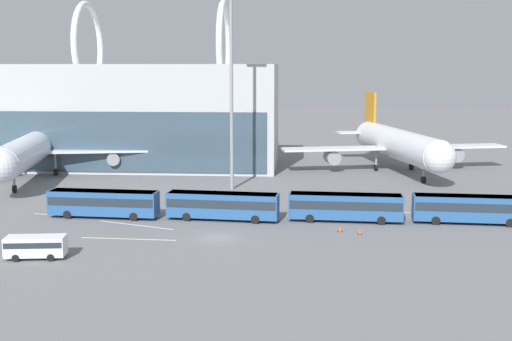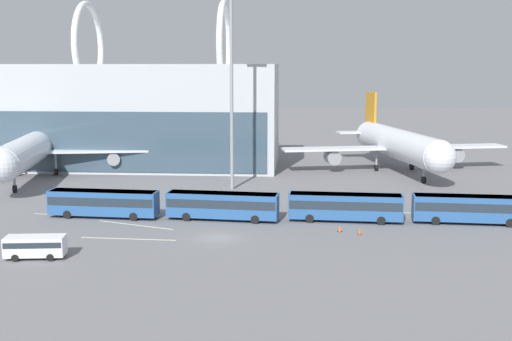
{
  "view_description": "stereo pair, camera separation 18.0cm",
  "coord_description": "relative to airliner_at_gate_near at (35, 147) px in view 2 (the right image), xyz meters",
  "views": [
    {
      "loc": [
        8.36,
        -65.41,
        17.94
      ],
      "look_at": [
        2.7,
        19.91,
        4.0
      ],
      "focal_mm": 45.0,
      "sensor_mm": 36.0,
      "label": 1
    },
    {
      "loc": [
        8.54,
        -65.4,
        17.94
      ],
      "look_at": [
        2.7,
        19.91,
        4.0
      ],
      "focal_mm": 45.0,
      "sensor_mm": 36.0,
      "label": 2
    }
  ],
  "objects": [
    {
      "name": "lane_stripe_4",
      "position": [
        13.85,
        -26.98,
        -4.81
      ],
      "size": [
        6.23,
        1.32,
        0.01
      ],
      "primitive_type": "cube",
      "rotation": [
        0.0,
        0.0,
        -0.17
      ],
      "color": "silver",
      "rests_on": "ground_plane"
    },
    {
      "name": "shuttle_bus_1",
      "position": [
        34.35,
        -28.2,
        -2.9
      ],
      "size": [
        13.35,
        3.77,
        3.26
      ],
      "rotation": [
        0.0,
        0.0,
        -0.09
      ],
      "color": "#285693",
      "rests_on": "ground_plane"
    },
    {
      "name": "shuttle_bus_3",
      "position": [
        63.09,
        -28.01,
        -2.9
      ],
      "size": [
        13.31,
        3.39,
        3.26
      ],
      "rotation": [
        0.0,
        0.0,
        -0.07
      ],
      "color": "#285693",
      "rests_on": "ground_plane"
    },
    {
      "name": "shuttle_bus_0",
      "position": [
        19.98,
        -27.87,
        -2.9
      ],
      "size": [
        13.31,
        3.43,
        3.26
      ],
      "rotation": [
        0.0,
        0.0,
        -0.07
      ],
      "color": "#285693",
      "rests_on": "ground_plane"
    },
    {
      "name": "service_van_foreground",
      "position": [
        18.55,
        -44.56,
        -3.54
      ],
      "size": [
        5.74,
        2.75,
        2.13
      ],
      "rotation": [
        0.0,
        0.0,
        3.26
      ],
      "color": "silver",
      "rests_on": "ground_plane"
    },
    {
      "name": "shuttle_bus_2",
      "position": [
        48.72,
        -27.91,
        -2.9
      ],
      "size": [
        13.29,
        3.3,
        3.26
      ],
      "rotation": [
        0.0,
        0.0,
        -0.06
      ],
      "color": "#285693",
      "rests_on": "ground_plane"
    },
    {
      "name": "airliner_at_gate_near",
      "position": [
        0.0,
        0.0,
        0.0
      ],
      "size": [
        45.4,
        42.99,
        13.81
      ],
      "rotation": [
        0.0,
        0.0,
        -1.39
      ],
      "color": "silver",
      "rests_on": "ground_plane"
    },
    {
      "name": "floodlight_mast",
      "position": [
        33.45,
        -8.91,
        16.91
      ],
      "size": [
        3.14,
        3.14,
        29.16
      ],
      "color": "gray",
      "rests_on": "ground_plane"
    },
    {
      "name": "lane_stripe_0",
      "position": [
        24.68,
        -31.27,
        -4.81
      ],
      "size": [
        9.56,
        3.76,
        0.01
      ],
      "primitive_type": "cube",
      "rotation": [
        0.0,
        0.0,
        -0.36
      ],
      "color": "silver",
      "rests_on": "ground_plane"
    },
    {
      "name": "traffic_cone_2",
      "position": [
        49.9,
        -33.66,
        -4.44
      ],
      "size": [
        0.44,
        0.44,
        0.77
      ],
      "color": "black",
      "rests_on": "ground_plane"
    },
    {
      "name": "lane_stripe_1",
      "position": [
        58.44,
        -23.07,
        -4.81
      ],
      "size": [
        9.54,
        1.25,
        0.01
      ],
      "primitive_type": "cube",
      "rotation": [
        0.0,
        0.0,
        -0.11
      ],
      "color": "silver",
      "rests_on": "ground_plane"
    },
    {
      "name": "airliner_at_gate_far",
      "position": [
        60.01,
        9.29,
        -0.0
      ],
      "size": [
        39.57,
        37.68,
        13.07
      ],
      "rotation": [
        0.0,
        0.0,
        -1.35
      ],
      "color": "silver",
      "rests_on": "ground_plane"
    },
    {
      "name": "traffic_cone_0",
      "position": [
        47.84,
        -32.6,
        -4.51
      ],
      "size": [
        0.52,
        0.52,
        0.62
      ],
      "color": "black",
      "rests_on": "ground_plane"
    },
    {
      "name": "lane_stripe_2",
      "position": [
        25.44,
        -37.2,
        -4.81
      ],
      "size": [
        10.23,
        0.71,
        0.01
      ],
      "primitive_type": "cube",
      "rotation": [
        0.0,
        0.0,
        -0.04
      ],
      "color": "silver",
      "rests_on": "ground_plane"
    },
    {
      "name": "ground_plane",
      "position": [
        34.78,
        -36.05,
        -4.81
      ],
      "size": [
        440.0,
        440.0,
        0.0
      ],
      "primitive_type": "plane",
      "color": "slate"
    }
  ]
}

